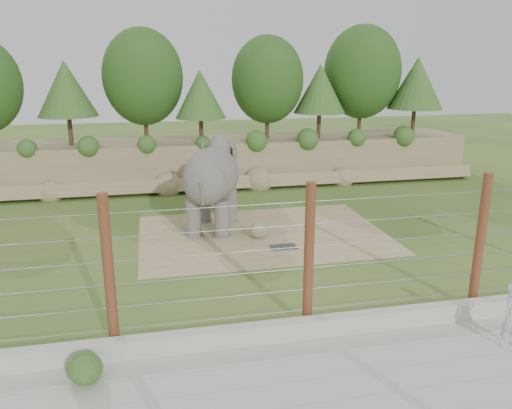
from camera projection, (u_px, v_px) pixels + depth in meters
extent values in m
plane|color=#366423|center=(268.00, 263.00, 17.69)|extent=(90.00, 90.00, 0.00)
cube|color=#837752|center=(217.00, 160.00, 29.56)|extent=(30.00, 4.00, 2.50)
cube|color=#837752|center=(223.00, 184.00, 27.65)|extent=(30.00, 1.37, 1.07)
cylinder|color=#3F2B19|center=(70.00, 131.00, 26.91)|extent=(0.24, 0.24, 1.58)
sphere|color=#234F19|center=(66.00, 90.00, 26.32)|extent=(3.60, 3.60, 3.60)
cylinder|color=#3F2B19|center=(146.00, 125.00, 28.14)|extent=(0.24, 0.24, 1.92)
sphere|color=#234F19|center=(143.00, 77.00, 27.42)|extent=(4.40, 4.40, 4.40)
cylinder|color=#3F2B19|center=(201.00, 130.00, 27.70)|extent=(0.24, 0.24, 1.40)
sphere|color=#234F19|center=(200.00, 96.00, 27.17)|extent=(3.20, 3.20, 3.20)
cylinder|color=#3F2B19|center=(267.00, 123.00, 29.39)|extent=(0.24, 0.24, 1.82)
sphere|color=#234F19|center=(267.00, 80.00, 28.71)|extent=(4.16, 4.16, 4.16)
cylinder|color=#3F2B19|center=(319.00, 125.00, 29.48)|extent=(0.24, 0.24, 1.50)
sphere|color=#234F19|center=(320.00, 90.00, 28.91)|extent=(3.44, 3.44, 3.44)
cylinder|color=#3F2B19|center=(360.00, 118.00, 30.95)|extent=(0.24, 0.24, 2.03)
sphere|color=#234F19|center=(362.00, 72.00, 30.19)|extent=(4.64, 4.64, 4.64)
cylinder|color=#3F2B19|center=(413.00, 122.00, 30.48)|extent=(0.24, 0.24, 1.64)
sphere|color=#234F19|center=(416.00, 85.00, 29.87)|extent=(3.76, 3.76, 3.76)
cube|color=#9C8D5F|center=(263.00, 234.00, 20.61)|extent=(10.00, 7.00, 0.02)
cube|color=#262628|center=(284.00, 247.00, 19.13)|extent=(1.00, 0.60, 0.03)
sphere|color=gray|center=(258.00, 230.00, 20.06)|extent=(0.69, 0.69, 0.69)
cube|color=beige|center=(313.00, 327.00, 12.93)|extent=(26.00, 0.35, 0.50)
cube|color=beige|center=(341.00, 382.00, 11.11)|extent=(26.00, 4.00, 0.01)
cylinder|color=brown|center=(109.00, 274.00, 11.90)|extent=(0.26, 0.26, 4.00)
cylinder|color=brown|center=(309.00, 257.00, 12.91)|extent=(0.26, 0.26, 4.00)
cylinder|color=brown|center=(480.00, 243.00, 13.93)|extent=(0.26, 0.26, 4.00)
cylinder|color=gray|center=(307.00, 309.00, 13.33)|extent=(20.00, 0.02, 0.02)
cylinder|color=gray|center=(308.00, 289.00, 13.16)|extent=(20.00, 0.02, 0.02)
cylinder|color=gray|center=(308.00, 268.00, 13.00)|extent=(20.00, 0.02, 0.02)
cylinder|color=gray|center=(309.00, 246.00, 12.83)|extent=(20.00, 0.02, 0.02)
cylinder|color=gray|center=(310.00, 224.00, 12.66)|extent=(20.00, 0.02, 0.02)
cylinder|color=gray|center=(311.00, 202.00, 12.50)|extent=(20.00, 0.02, 0.02)
sphere|color=#306123|center=(87.00, 368.00, 11.03)|extent=(0.70, 0.70, 0.70)
imported|color=silver|center=(512.00, 316.00, 12.29)|extent=(0.68, 0.53, 1.66)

